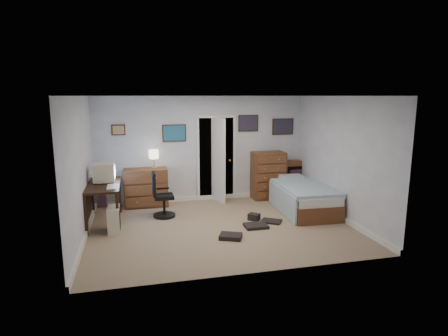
# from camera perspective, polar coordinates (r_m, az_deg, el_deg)

# --- Properties ---
(floor) EXTENTS (5.00, 4.00, 0.02)m
(floor) POSITION_cam_1_polar(r_m,az_deg,el_deg) (7.36, -0.50, -8.99)
(floor) COLOR gray
(floor) RESTS_ON ground
(computer_desk) EXTENTS (0.65, 1.39, 0.80)m
(computer_desk) POSITION_cam_1_polar(r_m,az_deg,el_deg) (7.77, -18.59, -3.68)
(computer_desk) COLOR black
(computer_desk) RESTS_ON floor
(crt_monitor) EXTENTS (0.42, 0.39, 0.38)m
(crt_monitor) POSITION_cam_1_polar(r_m,az_deg,el_deg) (7.82, -17.81, -0.66)
(crt_monitor) COLOR beige
(crt_monitor) RESTS_ON computer_desk
(keyboard) EXTENTS (0.16, 0.43, 0.03)m
(keyboard) POSITION_cam_1_polar(r_m,az_deg,el_deg) (7.36, -16.77, -2.78)
(keyboard) COLOR beige
(keyboard) RESTS_ON computer_desk
(pc_tower) EXTENTS (0.22, 0.45, 0.48)m
(pc_tower) POSITION_cam_1_polar(r_m,az_deg,el_deg) (7.32, -16.44, -7.50)
(pc_tower) COLOR beige
(pc_tower) RESTS_ON floor
(office_chair) EXTENTS (0.47, 0.48, 0.95)m
(office_chair) POSITION_cam_1_polar(r_m,az_deg,el_deg) (7.93, -9.52, -4.81)
(office_chair) COLOR black
(office_chair) RESTS_ON floor
(media_stack) EXTENTS (0.16, 0.16, 0.75)m
(media_stack) POSITION_cam_1_polar(r_m,az_deg,el_deg) (8.97, -18.04, -3.33)
(media_stack) COLOR maroon
(media_stack) RESTS_ON floor
(low_dresser) EXTENTS (1.00, 0.52, 0.87)m
(low_dresser) POSITION_cam_1_polar(r_m,az_deg,el_deg) (8.77, -11.80, -2.91)
(low_dresser) COLOR brown
(low_dresser) RESTS_ON floor
(table_lamp) EXTENTS (0.22, 0.22, 0.43)m
(table_lamp) POSITION_cam_1_polar(r_m,az_deg,el_deg) (8.63, -10.66, 1.98)
(table_lamp) COLOR gold
(table_lamp) RESTS_ON low_dresser
(doorway) EXTENTS (0.96, 1.12, 2.05)m
(doorway) POSITION_cam_1_polar(r_m,az_deg,el_deg) (9.34, -1.58, 1.70)
(doorway) COLOR black
(doorway) RESTS_ON floor
(tall_dresser) EXTENTS (0.79, 0.47, 1.16)m
(tall_dresser) POSITION_cam_1_polar(r_m,az_deg,el_deg) (9.27, 6.73, -1.11)
(tall_dresser) COLOR brown
(tall_dresser) RESTS_ON floor
(headboard_bookcase) EXTENTS (1.02, 0.32, 0.90)m
(headboard_bookcase) POSITION_cam_1_polar(r_m,az_deg,el_deg) (9.75, 11.76, -1.27)
(headboard_bookcase) COLOR brown
(headboard_bookcase) RESTS_ON floor
(bed) EXTENTS (1.13, 2.00, 0.64)m
(bed) POSITION_cam_1_polar(r_m,az_deg,el_deg) (8.45, 11.82, -4.38)
(bed) COLOR brown
(bed) RESTS_ON floor
(wall_posters) EXTENTS (4.38, 0.04, 0.60)m
(wall_posters) POSITION_cam_1_polar(r_m,az_deg,el_deg) (9.01, 0.17, 6.14)
(wall_posters) COLOR #331E11
(wall_posters) RESTS_ON floor
(floor_clutter) EXTENTS (1.49, 1.21, 0.14)m
(floor_clutter) POSITION_cam_1_polar(r_m,az_deg,el_deg) (7.28, 4.06, -8.88)
(floor_clutter) COLOR black
(floor_clutter) RESTS_ON floor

